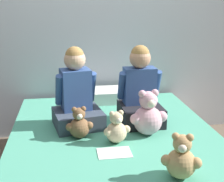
{
  "coord_description": "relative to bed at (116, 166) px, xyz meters",
  "views": [
    {
      "loc": [
        -0.32,
        -1.94,
        1.33
      ],
      "look_at": [
        0.0,
        0.21,
        0.69
      ],
      "focal_mm": 50.0,
      "sensor_mm": 36.0,
      "label": 1
    }
  ],
  "objects": [
    {
      "name": "pillow_at_headboard",
      "position": [
        0.0,
        0.84,
        0.26
      ],
      "size": [
        0.56,
        0.29,
        0.11
      ],
      "color": "silver",
      "rests_on": "bed"
    },
    {
      "name": "bed",
      "position": [
        0.0,
        0.0,
        0.0
      ],
      "size": [
        1.49,
        2.02,
        0.41
      ],
      "color": "#997F60",
      "rests_on": "ground_plane"
    },
    {
      "name": "sign_card",
      "position": [
        -0.05,
        -0.21,
        0.21
      ],
      "size": [
        0.21,
        0.15,
        0.0
      ],
      "color": "white",
      "rests_on": "bed"
    },
    {
      "name": "child_on_left",
      "position": [
        -0.26,
        0.29,
        0.44
      ],
      "size": [
        0.4,
        0.38,
        0.6
      ],
      "rotation": [
        0.0,
        0.0,
        0.19
      ],
      "color": "#384251",
      "rests_on": "bed"
    },
    {
      "name": "child_on_right",
      "position": [
        0.23,
        0.29,
        0.44
      ],
      "size": [
        0.33,
        0.36,
        0.6
      ],
      "rotation": [
        0.0,
        0.0,
        0.04
      ],
      "color": "black",
      "rests_on": "bed"
    },
    {
      "name": "teddy_bear_between_children",
      "position": [
        -0.01,
        -0.05,
        0.3
      ],
      "size": [
        0.18,
        0.14,
        0.22
      ],
      "rotation": [
        0.0,
        0.0,
        0.22
      ],
      "color": "#D1B78E",
      "rests_on": "bed"
    },
    {
      "name": "wall_behind_bed",
      "position": [
        0.0,
        1.1,
        1.05
      ],
      "size": [
        8.0,
        0.06,
        2.5
      ],
      "color": "silver",
      "rests_on": "ground_plane"
    },
    {
      "name": "teddy_bear_held_by_left_child",
      "position": [
        -0.25,
        0.06,
        0.3
      ],
      "size": [
        0.19,
        0.14,
        0.23
      ],
      "rotation": [
        0.0,
        0.0,
        0.08
      ],
      "color": "brown",
      "rests_on": "bed"
    },
    {
      "name": "teddy_bear_held_by_right_child",
      "position": [
        0.23,
        0.05,
        0.35
      ],
      "size": [
        0.27,
        0.21,
        0.33
      ],
      "rotation": [
        0.0,
        0.0,
        0.12
      ],
      "color": "#DBA3B2",
      "rests_on": "bed"
    },
    {
      "name": "teddy_bear_at_foot_of_bed",
      "position": [
        0.26,
        -0.53,
        0.32
      ],
      "size": [
        0.21,
        0.16,
        0.26
      ],
      "rotation": [
        0.0,
        0.0,
        -0.34
      ],
      "color": "tan",
      "rests_on": "bed"
    }
  ]
}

